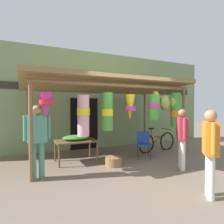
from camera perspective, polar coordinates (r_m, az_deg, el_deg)
ground_plane at (r=5.58m, az=4.73°, el=-15.73°), size 30.00×30.00×0.00m
shop_facade at (r=7.84m, az=-5.36°, el=3.46°), size 11.05×0.29×3.85m
market_stall_canopy at (r=5.91m, az=0.29°, el=5.93°), size 5.01×2.65×2.52m
display_table at (r=5.90m, az=-10.72°, el=-8.90°), size 1.21×0.79×0.66m
flower_heap_on_table at (r=5.90m, az=-10.66°, el=-7.50°), size 0.79×0.55×0.15m
folding_chair at (r=6.39m, az=9.41°, el=-8.88°), size 0.54×0.54×0.84m
wicker_basket_by_table at (r=5.54m, az=0.49°, el=-14.49°), size 0.47×0.47×0.25m
parked_bicycle at (r=7.38m, az=13.26°, el=-8.73°), size 1.75×0.44×0.92m
vendor_in_orange at (r=4.72m, az=-21.41°, el=-6.49°), size 0.59×0.27×1.70m
customer_foreground at (r=5.38m, az=20.16°, el=-6.24°), size 0.40×0.52×1.59m
shopper_by_bananas at (r=3.93m, az=27.27°, el=-9.08°), size 0.43×0.47×1.60m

